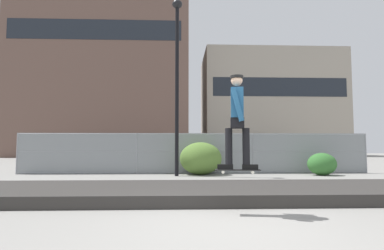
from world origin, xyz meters
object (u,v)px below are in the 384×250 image
street_lamp (177,67)px  shrub_left (201,158)px  skateboard (238,170)px  parked_car_far (302,154)px  shrub_center (322,164)px  parked_car_mid (184,154)px  parked_car_near (87,154)px  skater (237,115)px

street_lamp → shrub_left: bearing=29.2°
skateboard → street_lamp: street_lamp is taller
parked_car_far → shrub_center: size_ratio=3.64×
street_lamp → parked_car_mid: bearing=85.2°
parked_car_near → shrub_left: size_ratio=2.46×
shrub_center → parked_car_mid: bearing=144.5°
shrub_left → parked_car_near: bearing=146.1°
skateboard → parked_car_far: parked_car_far is taller
skater → parked_car_near: 13.86m
street_lamp → parked_car_mid: (0.36, 4.30, -3.82)m
skater → shrub_left: skater is taller
street_lamp → parked_car_mid: street_lamp is taller
parked_car_mid → street_lamp: bearing=-94.8°
parked_car_far → shrub_left: size_ratio=2.45×
skater → parked_car_far: size_ratio=0.38×
skater → parked_car_far: 13.35m
street_lamp → skater: bearing=-81.4°
skater → parked_car_near: bearing=116.8°
skater → shrub_center: (5.09, 7.75, -1.29)m
skateboard → parked_car_far: bearing=63.8°
skater → parked_car_near: (-6.23, 12.35, -0.93)m
parked_car_mid → parked_car_far: 6.68m
skateboard → skater: bearing=63.4°
street_lamp → parked_car_near: 7.89m
skater → parked_car_mid: 12.01m
skateboard → street_lamp: size_ratio=0.11×
skater → parked_car_mid: bearing=93.8°
skateboard → shrub_center: 9.27m
skater → street_lamp: street_lamp is taller
skater → parked_car_mid: (-0.80, 11.95, -0.93)m
skater → parked_car_near: size_ratio=0.38×
parked_car_far → skater: bearing=-116.2°
parked_car_mid → shrub_center: size_ratio=3.55×
parked_car_far → parked_car_mid: bearing=179.9°
street_lamp → parked_car_near: (-5.07, 4.70, -3.82)m
parked_car_near → shrub_center: (11.31, -4.60, -0.36)m
skateboard → parked_car_near: bearing=116.8°
skateboard → parked_car_mid: bearing=93.8°
parked_car_near → skater: bearing=-63.2°
skateboard → shrub_left: bearing=90.8°
parked_car_near → parked_car_far: same height
parked_car_mid → shrub_center: 7.24m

